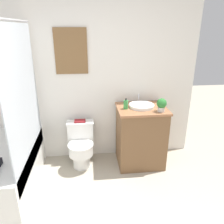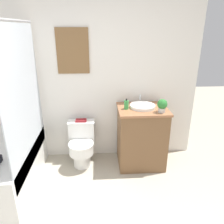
# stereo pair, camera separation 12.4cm
# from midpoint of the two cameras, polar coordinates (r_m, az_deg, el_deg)

# --- Properties ---
(wall_back) EXTENTS (3.45, 0.07, 2.50)m
(wall_back) POSITION_cam_midpoint_polar(r_m,az_deg,el_deg) (3.15, -7.75, 9.19)
(wall_back) COLOR white
(wall_back) RESTS_ON ground_plane
(shower_area) EXTENTS (0.69, 1.35, 1.98)m
(shower_area) POSITION_cam_midpoint_polar(r_m,az_deg,el_deg) (3.06, -24.54, -12.28)
(shower_area) COLOR white
(shower_area) RESTS_ON ground_plane
(toilet) EXTENTS (0.39, 0.49, 0.63)m
(toilet) POSITION_cam_midpoint_polar(r_m,az_deg,el_deg) (3.22, -6.85, -8.33)
(toilet) COLOR white
(toilet) RESTS_ON ground_plane
(vanity) EXTENTS (0.68, 0.57, 0.88)m
(vanity) POSITION_cam_midpoint_polar(r_m,az_deg,el_deg) (3.19, 8.74, -6.37)
(vanity) COLOR brown
(vanity) RESTS_ON ground_plane
(sink) EXTENTS (0.35, 0.38, 0.13)m
(sink) POSITION_cam_midpoint_polar(r_m,az_deg,el_deg) (3.03, 9.13, 1.52)
(sink) COLOR white
(sink) RESTS_ON vanity
(soap_bottle) EXTENTS (0.06, 0.06, 0.14)m
(soap_bottle) POSITION_cam_midpoint_polar(r_m,az_deg,el_deg) (2.93, 4.97, 1.92)
(soap_bottle) COLOR green
(soap_bottle) RESTS_ON vanity
(potted_plant) EXTENTS (0.13, 0.13, 0.18)m
(potted_plant) POSITION_cam_midpoint_polar(r_m,az_deg,el_deg) (2.88, 14.18, 1.73)
(potted_plant) COLOR beige
(potted_plant) RESTS_ON vanity
(book_on_tank) EXTENTS (0.16, 0.10, 0.02)m
(book_on_tank) POSITION_cam_midpoint_polar(r_m,az_deg,el_deg) (3.18, -6.99, -2.20)
(book_on_tank) COLOR maroon
(book_on_tank) RESTS_ON toilet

